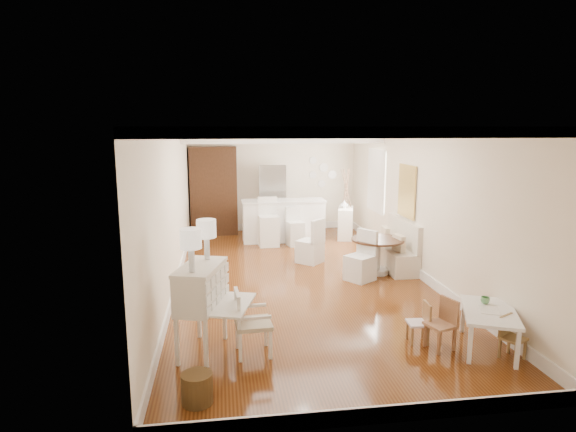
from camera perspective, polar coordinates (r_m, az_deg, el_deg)
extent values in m
plane|color=brown|center=(9.06, 1.42, -7.49)|extent=(9.00, 9.00, 0.00)
cube|color=white|center=(8.61, 1.50, 10.52)|extent=(4.50, 9.00, 0.04)
cube|color=#F4E7CF|center=(13.15, -1.79, 4.40)|extent=(4.50, 0.04, 2.80)
cube|color=#F4E7CF|center=(4.47, 11.14, -7.93)|extent=(4.50, 0.04, 2.80)
cube|color=#F4E7CF|center=(8.65, -13.41, 0.92)|extent=(0.04, 9.00, 2.80)
cube|color=#F4E7CF|center=(9.36, 15.18, 1.56)|extent=(0.04, 9.00, 2.80)
cube|color=white|center=(10.79, -0.47, 9.57)|extent=(4.50, 0.45, 0.36)
cube|color=tan|center=(9.78, 13.89, 2.88)|extent=(0.04, 0.84, 1.04)
cube|color=white|center=(11.56, 10.46, 4.14)|extent=(0.04, 1.10, 1.40)
cylinder|color=#381E11|center=(13.01, -7.09, 6.25)|extent=(0.30, 0.03, 0.30)
cylinder|color=white|center=(8.12, 2.10, 10.17)|extent=(0.36, 0.36, 0.08)
cube|color=white|center=(6.19, -10.21, -10.78)|extent=(1.11, 1.12, 1.13)
cube|color=white|center=(6.12, -4.14, -12.46)|extent=(0.50, 0.50, 0.82)
cylinder|color=#4F3618|center=(5.31, -10.73, -19.43)|extent=(0.37, 0.37, 0.32)
cube|color=white|center=(6.78, 22.64, -12.32)|extent=(0.99, 1.21, 0.52)
cube|color=#A5704B|center=(6.55, 17.60, -12.11)|extent=(0.40, 0.40, 0.66)
cube|color=#966D44|center=(6.67, 15.15, -12.08)|extent=(0.29, 0.29, 0.55)
cube|color=olive|center=(6.63, 25.14, -12.93)|extent=(0.35, 0.35, 0.54)
cube|color=silver|center=(9.89, 12.41, -3.23)|extent=(0.52, 1.60, 0.98)
cylinder|color=#432615|center=(9.47, 10.52, -4.69)|extent=(1.16, 1.16, 0.69)
cube|color=white|center=(8.97, 8.57, -4.69)|extent=(0.63, 0.62, 0.93)
cube|color=white|center=(10.03, 2.61, -2.93)|extent=(0.64, 0.64, 0.94)
cube|color=white|center=(11.91, -0.55, -0.53)|extent=(2.05, 0.65, 1.03)
cube|color=white|center=(11.40, -2.32, -0.72)|extent=(0.48, 0.48, 1.16)
cube|color=silver|center=(11.45, 0.86, -1.28)|extent=(0.43, 0.43, 0.92)
cube|color=#381E11|center=(12.78, -8.78, 2.98)|extent=(1.20, 0.60, 2.30)
imported|color=silver|center=(12.90, -0.28, 2.05)|extent=(0.75, 0.65, 1.80)
cube|color=white|center=(12.33, 6.82, -0.83)|extent=(0.57, 0.88, 0.78)
imported|color=#5EA164|center=(6.88, 22.32, -9.23)|extent=(0.12, 0.12, 0.09)
imported|color=white|center=(12.26, 6.67, 1.43)|extent=(0.22, 0.22, 0.20)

